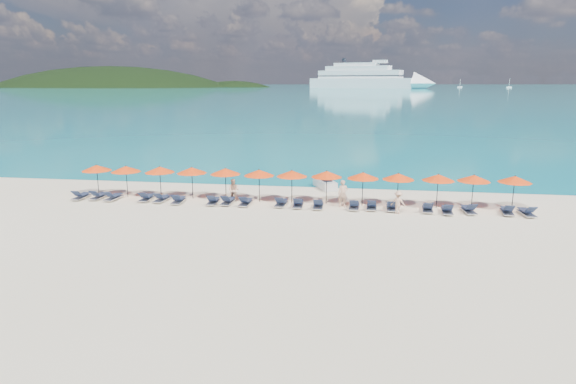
# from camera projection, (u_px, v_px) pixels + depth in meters

# --- Properties ---
(ground) EXTENTS (1400.00, 1400.00, 0.00)m
(ground) POSITION_uv_depth(u_px,v_px,m) (280.00, 224.00, 27.92)
(ground) COLOR beige
(sea) EXTENTS (1600.00, 1300.00, 0.01)m
(sea) POSITION_uv_depth(u_px,v_px,m) (358.00, 86.00, 663.85)
(sea) COLOR #1FA9B2
(sea) RESTS_ON ground
(headland_main) EXTENTS (374.00, 242.00, 126.50)m
(headland_main) POSITION_uv_depth(u_px,v_px,m) (113.00, 118.00, 599.61)
(headland_main) COLOR black
(headland_main) RESTS_ON ground
(headland_small) EXTENTS (162.00, 126.00, 85.50)m
(headland_small) POSITION_uv_depth(u_px,v_px,m) (234.00, 116.00, 596.81)
(headland_small) COLOR black
(headland_small) RESTS_ON ground
(cruise_ship) EXTENTS (135.58, 69.27, 38.10)m
(cruise_ship) POSITION_uv_depth(u_px,v_px,m) (372.00, 79.00, 513.54)
(cruise_ship) COLOR white
(cruise_ship) RESTS_ON ground
(sailboat_near) EXTENTS (5.42, 1.81, 9.93)m
(sailboat_near) POSITION_uv_depth(u_px,v_px,m) (460.00, 87.00, 565.00)
(sailboat_near) COLOR white
(sailboat_near) RESTS_ON ground
(sailboat_far) EXTENTS (5.60, 1.87, 10.26)m
(sailboat_far) POSITION_uv_depth(u_px,v_px,m) (509.00, 87.00, 536.30)
(sailboat_far) COLOR white
(sailboat_far) RESTS_ON ground
(jetski) EXTENTS (2.08, 2.89, 0.97)m
(jetski) POSITION_uv_depth(u_px,v_px,m) (325.00, 183.00, 36.94)
(jetski) COLOR silver
(jetski) RESTS_ON ground
(beachgoer_a) EXTENTS (0.73, 0.55, 1.81)m
(beachgoer_a) POSITION_uv_depth(u_px,v_px,m) (343.00, 194.00, 31.37)
(beachgoer_a) COLOR #DAA987
(beachgoer_a) RESTS_ON ground
(beachgoer_b) EXTENTS (0.81, 0.52, 1.57)m
(beachgoer_b) POSITION_uv_depth(u_px,v_px,m) (234.00, 190.00, 32.86)
(beachgoer_b) COLOR #DAA987
(beachgoer_b) RESTS_ON ground
(beachgoer_c) EXTENTS (1.04, 0.76, 1.47)m
(beachgoer_c) POSITION_uv_depth(u_px,v_px,m) (398.00, 202.00, 29.84)
(beachgoer_c) COLOR #DAA987
(beachgoer_c) RESTS_ON ground
(umbrella_0) EXTENTS (2.10, 2.10, 2.28)m
(umbrella_0) POSITION_uv_depth(u_px,v_px,m) (97.00, 168.00, 34.34)
(umbrella_0) COLOR black
(umbrella_0) RESTS_ON ground
(umbrella_1) EXTENTS (2.10, 2.10, 2.28)m
(umbrella_1) POSITION_uv_depth(u_px,v_px,m) (126.00, 169.00, 33.93)
(umbrella_1) COLOR black
(umbrella_1) RESTS_ON ground
(umbrella_2) EXTENTS (2.10, 2.10, 2.28)m
(umbrella_2) POSITION_uv_depth(u_px,v_px,m) (160.00, 170.00, 33.70)
(umbrella_2) COLOR black
(umbrella_2) RESTS_ON ground
(umbrella_3) EXTENTS (2.10, 2.10, 2.28)m
(umbrella_3) POSITION_uv_depth(u_px,v_px,m) (192.00, 170.00, 33.43)
(umbrella_3) COLOR black
(umbrella_3) RESTS_ON ground
(umbrella_4) EXTENTS (2.10, 2.10, 2.28)m
(umbrella_4) POSITION_uv_depth(u_px,v_px,m) (225.00, 171.00, 33.04)
(umbrella_4) COLOR black
(umbrella_4) RESTS_ON ground
(umbrella_5) EXTENTS (2.10, 2.10, 2.28)m
(umbrella_5) POSITION_uv_depth(u_px,v_px,m) (259.00, 173.00, 32.55)
(umbrella_5) COLOR black
(umbrella_5) RESTS_ON ground
(umbrella_6) EXTENTS (2.10, 2.10, 2.28)m
(umbrella_6) POSITION_uv_depth(u_px,v_px,m) (292.00, 174.00, 32.27)
(umbrella_6) COLOR black
(umbrella_6) RESTS_ON ground
(umbrella_7) EXTENTS (2.10, 2.10, 2.28)m
(umbrella_7) POSITION_uv_depth(u_px,v_px,m) (327.00, 174.00, 32.07)
(umbrella_7) COLOR black
(umbrella_7) RESTS_ON ground
(umbrella_8) EXTENTS (2.10, 2.10, 2.28)m
(umbrella_8) POSITION_uv_depth(u_px,v_px,m) (363.00, 176.00, 31.57)
(umbrella_8) COLOR black
(umbrella_8) RESTS_ON ground
(umbrella_9) EXTENTS (2.10, 2.10, 2.28)m
(umbrella_9) POSITION_uv_depth(u_px,v_px,m) (398.00, 177.00, 31.27)
(umbrella_9) COLOR black
(umbrella_9) RESTS_ON ground
(umbrella_10) EXTENTS (2.10, 2.10, 2.28)m
(umbrella_10) POSITION_uv_depth(u_px,v_px,m) (438.00, 178.00, 30.94)
(umbrella_10) COLOR black
(umbrella_10) RESTS_ON ground
(umbrella_11) EXTENTS (2.10, 2.10, 2.28)m
(umbrella_11) POSITION_uv_depth(u_px,v_px,m) (474.00, 178.00, 30.73)
(umbrella_11) COLOR black
(umbrella_11) RESTS_ON ground
(umbrella_12) EXTENTS (2.10, 2.10, 2.28)m
(umbrella_12) POSITION_uv_depth(u_px,v_px,m) (515.00, 179.00, 30.40)
(umbrella_12) COLOR black
(umbrella_12) RESTS_ON ground
(lounger_0) EXTENTS (0.63, 1.70, 0.66)m
(lounger_0) POSITION_uv_depth(u_px,v_px,m) (81.00, 196.00, 33.64)
(lounger_0) COLOR silver
(lounger_0) RESTS_ON ground
(lounger_1) EXTENTS (0.68, 1.72, 0.66)m
(lounger_1) POSITION_uv_depth(u_px,v_px,m) (99.00, 196.00, 33.67)
(lounger_1) COLOR silver
(lounger_1) RESTS_ON ground
(lounger_2) EXTENTS (0.69, 1.73, 0.66)m
(lounger_2) POSITION_uv_depth(u_px,v_px,m) (113.00, 197.00, 33.36)
(lounger_2) COLOR silver
(lounger_2) RESTS_ON ground
(lounger_3) EXTENTS (0.70, 1.73, 0.66)m
(lounger_3) POSITION_uv_depth(u_px,v_px,m) (146.00, 198.00, 33.16)
(lounger_3) COLOR silver
(lounger_3) RESTS_ON ground
(lounger_4) EXTENTS (0.75, 1.74, 0.66)m
(lounger_4) POSITION_uv_depth(u_px,v_px,m) (162.00, 198.00, 32.95)
(lounger_4) COLOR silver
(lounger_4) RESTS_ON ground
(lounger_5) EXTENTS (0.71, 1.73, 0.66)m
(lounger_5) POSITION_uv_depth(u_px,v_px,m) (178.00, 200.00, 32.50)
(lounger_5) COLOR silver
(lounger_5) RESTS_ON ground
(lounger_6) EXTENTS (0.77, 1.75, 0.66)m
(lounger_6) POSITION_uv_depth(u_px,v_px,m) (213.00, 201.00, 32.28)
(lounger_6) COLOR silver
(lounger_6) RESTS_ON ground
(lounger_7) EXTENTS (0.66, 1.72, 0.66)m
(lounger_7) POSITION_uv_depth(u_px,v_px,m) (228.00, 201.00, 32.22)
(lounger_7) COLOR silver
(lounger_7) RESTS_ON ground
(lounger_8) EXTENTS (0.69, 1.73, 0.66)m
(lounger_8) POSITION_uv_depth(u_px,v_px,m) (246.00, 202.00, 31.95)
(lounger_8) COLOR silver
(lounger_8) RESTS_ON ground
(lounger_9) EXTENTS (0.70, 1.73, 0.66)m
(lounger_9) POSITION_uv_depth(u_px,v_px,m) (281.00, 203.00, 31.77)
(lounger_9) COLOR silver
(lounger_9) RESTS_ON ground
(lounger_10) EXTENTS (0.70, 1.73, 0.66)m
(lounger_10) POSITION_uv_depth(u_px,v_px,m) (298.00, 204.00, 31.53)
(lounger_10) COLOR silver
(lounger_10) RESTS_ON ground
(lounger_11) EXTENTS (0.66, 1.72, 0.66)m
(lounger_11) POSITION_uv_depth(u_px,v_px,m) (318.00, 205.00, 31.23)
(lounger_11) COLOR silver
(lounger_11) RESTS_ON ground
(lounger_12) EXTENTS (0.69, 1.72, 0.66)m
(lounger_12) POSITION_uv_depth(u_px,v_px,m) (354.00, 205.00, 31.05)
(lounger_12) COLOR silver
(lounger_12) RESTS_ON ground
(lounger_13) EXTENTS (0.67, 1.72, 0.66)m
(lounger_13) POSITION_uv_depth(u_px,v_px,m) (372.00, 206.00, 30.99)
(lounger_13) COLOR silver
(lounger_13) RESTS_ON ground
(lounger_14) EXTENTS (0.65, 1.71, 0.66)m
(lounger_14) POSITION_uv_depth(u_px,v_px,m) (392.00, 207.00, 30.75)
(lounger_14) COLOR silver
(lounger_14) RESTS_ON ground
(lounger_15) EXTENTS (0.75, 1.74, 0.66)m
(lounger_15) POSITION_uv_depth(u_px,v_px,m) (428.00, 208.00, 30.41)
(lounger_15) COLOR silver
(lounger_15) RESTS_ON ground
(lounger_16) EXTENTS (0.74, 1.74, 0.66)m
(lounger_16) POSITION_uv_depth(u_px,v_px,m) (447.00, 210.00, 30.00)
(lounger_16) COLOR silver
(lounger_16) RESTS_ON ground
(lounger_17) EXTENTS (0.79, 1.75, 0.66)m
(lounger_17) POSITION_uv_depth(u_px,v_px,m) (469.00, 209.00, 30.10)
(lounger_17) COLOR silver
(lounger_17) RESTS_ON ground
(lounger_18) EXTENTS (0.78, 1.75, 0.66)m
(lounger_18) POSITION_uv_depth(u_px,v_px,m) (507.00, 211.00, 29.82)
(lounger_18) COLOR silver
(lounger_18) RESTS_ON ground
(lounger_19) EXTENTS (0.77, 1.75, 0.66)m
(lounger_19) POSITION_uv_depth(u_px,v_px,m) (527.00, 212.00, 29.51)
(lounger_19) COLOR silver
(lounger_19) RESTS_ON ground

